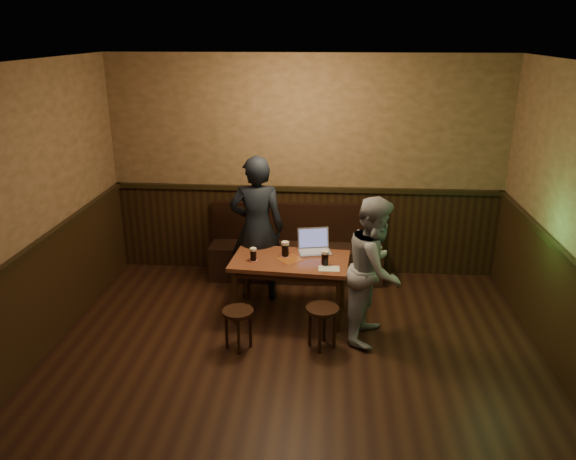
% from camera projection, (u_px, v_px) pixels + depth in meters
% --- Properties ---
extents(room, '(5.04, 6.04, 2.84)m').
position_uv_depth(room, '(290.00, 271.00, 4.58)').
color(room, black).
rests_on(room, ground).
extents(bench, '(2.20, 0.50, 0.95)m').
position_uv_depth(bench, '(296.00, 254.00, 7.26)').
color(bench, black).
rests_on(bench, ground).
extents(pub_table, '(1.33, 0.83, 0.69)m').
position_uv_depth(pub_table, '(290.00, 267.00, 6.18)').
color(pub_table, brown).
rests_on(pub_table, ground).
extents(stool_left, '(0.36, 0.36, 0.43)m').
position_uv_depth(stool_left, '(238.00, 318.00, 5.61)').
color(stool_left, black).
rests_on(stool_left, ground).
extents(stool_right, '(0.38, 0.38, 0.45)m').
position_uv_depth(stool_right, '(322.00, 316.00, 5.62)').
color(stool_right, black).
rests_on(stool_right, ground).
extents(pint_left, '(0.09, 0.09, 0.15)m').
position_uv_depth(pint_left, '(253.00, 254.00, 6.09)').
color(pint_left, maroon).
rests_on(pint_left, pub_table).
extents(pint_mid, '(0.11, 0.11, 0.17)m').
position_uv_depth(pint_mid, '(285.00, 249.00, 6.20)').
color(pint_mid, maroon).
rests_on(pint_mid, pub_table).
extents(pint_right, '(0.10, 0.10, 0.16)m').
position_uv_depth(pint_right, '(325.00, 258.00, 5.98)').
color(pint_right, maroon).
rests_on(pint_right, pub_table).
extents(laptop, '(0.41, 0.35, 0.25)m').
position_uv_depth(laptop, '(314.00, 246.00, 6.35)').
color(laptop, silver).
rests_on(laptop, pub_table).
extents(menu, '(0.22, 0.15, 0.00)m').
position_uv_depth(menu, '(329.00, 269.00, 5.91)').
color(menu, silver).
rests_on(menu, pub_table).
extents(person_suit, '(0.66, 0.45, 1.74)m').
position_uv_depth(person_suit, '(257.00, 229.00, 6.52)').
color(person_suit, black).
rests_on(person_suit, ground).
extents(person_grey, '(0.76, 0.87, 1.52)m').
position_uv_depth(person_grey, '(375.00, 269.00, 5.69)').
color(person_grey, '#97989D').
rests_on(person_grey, ground).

